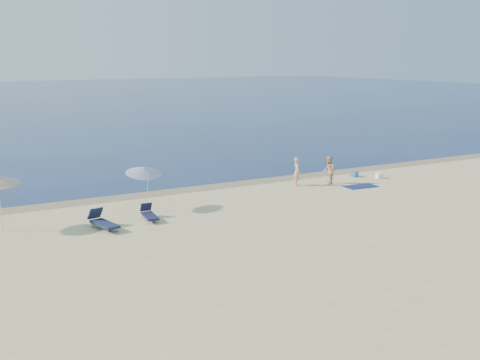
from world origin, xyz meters
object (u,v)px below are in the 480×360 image
Objects in this scene: person_right at (329,170)px; blue_cooler at (355,174)px; umbrella_near at (144,170)px; person_left at (297,171)px.

person_right is 2.85m from blue_cooler.
person_right is at bearing -0.72° from umbrella_near.
person_left reaches higher than blue_cooler.
person_right is (1.86, -0.51, -0.01)m from person_left.
person_left is at bearing 166.09° from blue_cooler.
umbrella_near is (-9.44, -0.95, 1.09)m from person_left.
umbrella_near is at bearing 114.45° from person_left.
person_right is at bearing 179.76° from blue_cooler.
umbrella_near reaches higher than person_left.
person_left is 1.93m from person_right.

